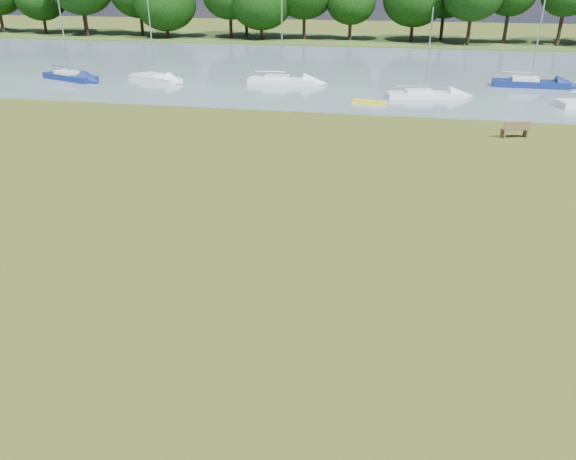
% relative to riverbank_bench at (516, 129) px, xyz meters
% --- Properties ---
extents(ground, '(220.00, 220.00, 0.00)m').
position_rel_riverbank_bench_xyz_m(ground, '(-12.32, -17.64, -0.53)').
color(ground, brown).
extents(river, '(220.00, 40.00, 0.10)m').
position_rel_riverbank_bench_xyz_m(river, '(-12.32, 24.36, -0.53)').
color(river, slate).
rests_on(river, ground).
extents(far_bank, '(220.00, 20.00, 0.40)m').
position_rel_riverbank_bench_xyz_m(far_bank, '(-12.32, 54.36, -0.53)').
color(far_bank, '#4C6626').
rests_on(far_bank, ground).
extents(riverbank_bench, '(1.79, 1.02, 1.06)m').
position_rel_riverbank_bench_xyz_m(riverbank_bench, '(0.00, 0.00, 0.00)').
color(riverbank_bench, brown).
rests_on(riverbank_bench, ground).
extents(kayak, '(2.73, 1.18, 0.27)m').
position_rel_riverbank_bench_xyz_m(kayak, '(-9.63, 7.97, -0.35)').
color(kayak, yellow).
rests_on(kayak, river).
extents(sailboat_0, '(6.32, 1.94, 8.04)m').
position_rel_riverbank_bench_xyz_m(sailboat_0, '(-18.21, 15.10, -0.03)').
color(sailboat_0, white).
rests_on(sailboat_0, river).
extents(sailboat_1, '(6.37, 3.88, 8.94)m').
position_rel_riverbank_bench_xyz_m(sailboat_1, '(-38.51, 13.11, 0.01)').
color(sailboat_1, navy).
rests_on(sailboat_1, river).
extents(sailboat_4, '(6.48, 1.93, 9.48)m').
position_rel_riverbank_bench_xyz_m(sailboat_4, '(3.96, 18.06, 0.05)').
color(sailboat_4, navy).
rests_on(sailboat_4, river).
extents(sailboat_5, '(6.26, 2.92, 6.96)m').
position_rel_riverbank_bench_xyz_m(sailboat_5, '(-5.41, 11.24, -0.09)').
color(sailboat_5, white).
rests_on(sailboat_5, river).
extents(sailboat_8, '(5.89, 3.82, 7.69)m').
position_rel_riverbank_bench_xyz_m(sailboat_8, '(-30.39, 14.36, -0.08)').
color(sailboat_8, white).
rests_on(sailboat_8, river).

